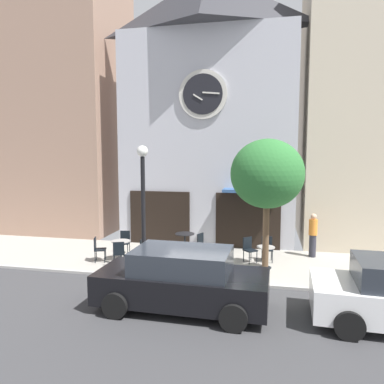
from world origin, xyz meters
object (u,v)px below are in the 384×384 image
(cafe_chair_under_awning, at_px, (125,241))
(parked_car_black, at_px, (182,280))
(street_lamp, at_px, (143,209))
(cafe_table_center_right, at_px, (266,254))
(cafe_chair_near_lamp, at_px, (119,252))
(cafe_chair_left_end, at_px, (249,248))
(pedestrian_orange, at_px, (313,235))
(cafe_table_rightmost, at_px, (185,238))
(cafe_chair_outer, at_px, (98,247))
(cafe_chair_near_tree, at_px, (141,249))
(cafe_chair_facing_street, at_px, (267,247))
(cafe_chair_curbside, at_px, (198,242))
(street_tree, at_px, (267,174))
(cafe_table_near_door, at_px, (121,246))

(cafe_chair_under_awning, xyz_separation_m, parked_car_black, (3.40, -4.48, 0.23))
(street_lamp, xyz_separation_m, cafe_chair_under_awning, (-1.47, 1.90, -1.60))
(cafe_table_center_right, relative_size, cafe_chair_under_awning, 0.83)
(cafe_table_center_right, relative_size, parked_car_black, 0.17)
(cafe_chair_near_lamp, bearing_deg, parked_car_black, -44.32)
(cafe_chair_left_end, relative_size, pedestrian_orange, 0.54)
(street_lamp, height_order, parked_car_black, street_lamp)
(cafe_chair_left_end, distance_m, cafe_chair_near_lamp, 4.65)
(cafe_table_center_right, relative_size, pedestrian_orange, 0.45)
(street_lamp, relative_size, cafe_table_rightmost, 5.44)
(cafe_chair_under_awning, xyz_separation_m, cafe_chair_outer, (-0.55, -1.19, 0.00))
(cafe_chair_under_awning, bearing_deg, cafe_chair_near_tree, -44.43)
(street_lamp, xyz_separation_m, cafe_chair_outer, (-2.01, 0.71, -1.60))
(cafe_table_rightmost, bearing_deg, cafe_chair_near_lamp, -127.58)
(cafe_table_rightmost, xyz_separation_m, cafe_chair_facing_street, (3.23, -0.59, -0.02))
(cafe_chair_curbside, bearing_deg, parked_car_black, -83.85)
(cafe_table_center_right, distance_m, cafe_chair_near_tree, 4.42)
(pedestrian_orange, bearing_deg, cafe_chair_under_awning, -171.30)
(street_tree, bearing_deg, cafe_chair_facing_street, 88.64)
(cafe_chair_near_tree, distance_m, pedestrian_orange, 6.50)
(cafe_chair_under_awning, xyz_separation_m, pedestrian_orange, (7.17, 1.10, 0.33))
(street_lamp, xyz_separation_m, cafe_chair_curbside, (1.42, 2.20, -1.60))
(cafe_chair_facing_street, bearing_deg, street_tree, -91.36)
(cafe_chair_near_tree, distance_m, parked_car_black, 4.20)
(street_tree, bearing_deg, street_lamp, -176.05)
(cafe_table_rightmost, bearing_deg, cafe_chair_facing_street, -10.29)
(street_tree, height_order, parked_car_black, street_tree)
(cafe_chair_near_tree, bearing_deg, cafe_chair_left_end, 13.80)
(street_tree, relative_size, cafe_chair_curbside, 4.88)
(street_lamp, bearing_deg, cafe_chair_curbside, 57.16)
(cafe_table_near_door, xyz_separation_m, cafe_chair_curbside, (2.69, 1.11, 0.02))
(cafe_chair_left_end, distance_m, parked_car_black, 4.63)
(cafe_chair_facing_street, xyz_separation_m, parked_car_black, (-2.08, -4.66, 0.23))
(cafe_table_center_right, height_order, cafe_chair_under_awning, cafe_chair_under_awning)
(cafe_chair_near_lamp, height_order, cafe_chair_outer, same)
(cafe_chair_facing_street, bearing_deg, pedestrian_orange, 28.41)
(cafe_chair_near_lamp, relative_size, cafe_chair_outer, 1.00)
(street_tree, relative_size, cafe_chair_outer, 4.88)
(cafe_table_rightmost, distance_m, cafe_table_center_right, 3.50)
(cafe_chair_facing_street, height_order, pedestrian_orange, pedestrian_orange)
(cafe_chair_outer, bearing_deg, cafe_chair_facing_street, 12.82)
(street_lamp, xyz_separation_m, cafe_chair_near_tree, (-0.44, 0.89, -1.60))
(street_tree, height_order, cafe_table_near_door, street_tree)
(cafe_chair_under_awning, distance_m, cafe_chair_outer, 1.31)
(street_tree, distance_m, cafe_chair_near_tree, 5.23)
(cafe_table_center_right, bearing_deg, cafe_table_rightmost, 155.81)
(cafe_table_center_right, distance_m, pedestrian_orange, 2.50)
(cafe_chair_near_tree, relative_size, cafe_chair_curbside, 1.00)
(street_tree, xyz_separation_m, cafe_table_rightmost, (-3.19, 2.39, -2.74))
(cafe_table_center_right, height_order, cafe_chair_near_lamp, cafe_chair_near_lamp)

